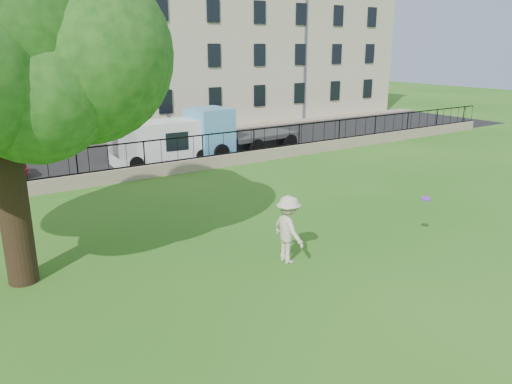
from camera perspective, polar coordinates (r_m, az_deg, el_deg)
ground at (r=13.68m, az=6.92°, el=-9.07°), size 120.00×120.00×0.00m
retaining_wall at (r=23.45m, az=-12.53°, el=2.29°), size 50.00×0.40×0.60m
iron_railing at (r=23.26m, az=-12.66°, el=4.32°), size 50.00×0.05×1.13m
street at (r=27.84m, az=-16.11°, el=3.61°), size 60.00×9.00×0.01m
sidewalk at (r=32.73m, az=-19.02°, el=5.29°), size 60.00×1.40×0.12m
building_row at (r=37.74m, az=-22.44°, el=16.82°), size 56.40×10.40×13.80m
man at (r=13.87m, az=3.73°, el=-4.30°), size 0.79×1.28×1.92m
frisbee at (r=15.78m, az=18.84°, el=-0.72°), size 0.30×0.31×0.12m
white_van at (r=26.26m, az=-10.60°, el=5.63°), size 5.27×2.34×2.16m
blue_truck at (r=28.38m, az=-1.60°, el=7.21°), size 6.50×2.68×2.67m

